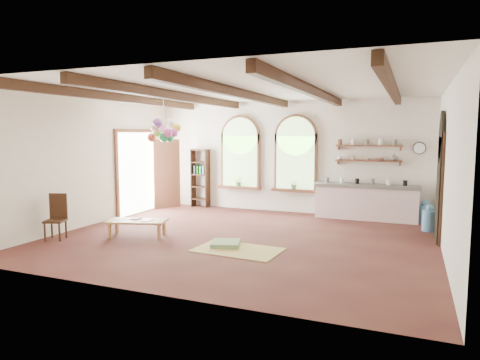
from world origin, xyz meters
The scene contains 27 objects.
floor centered at (0.00, 0.00, 0.00)m, with size 8.00×8.00×0.00m, color #582D24.
ceiling_beams centered at (0.00, 0.00, 3.10)m, with size 6.20×6.80×0.18m, color #3B1E12, non-canonical shape.
window_left centered at (-1.40, 3.43, 1.63)m, with size 1.30×0.28×2.20m.
window_right centered at (0.30, 3.43, 1.63)m, with size 1.30×0.28×2.20m.
left_doorway centered at (-3.95, 1.80, 1.15)m, with size 0.10×1.90×2.50m, color brown.
right_doorway centered at (3.95, 1.50, 1.10)m, with size 0.10×1.30×2.40m, color black.
kitchen_counter centered at (2.30, 3.20, 0.48)m, with size 2.68×0.62×0.94m.
wall_shelf_lower centered at (2.30, 3.38, 1.55)m, with size 1.70×0.24×0.04m, color brown.
wall_shelf_upper centered at (2.30, 3.38, 1.95)m, with size 1.70×0.24×0.04m, color brown.
wall_clock centered at (3.55, 3.45, 1.90)m, with size 0.32×0.32×0.04m, color black.
bookshelf centered at (-2.70, 3.32, 0.90)m, with size 0.53×0.32×1.80m.
coffee_table centered at (-2.20, -0.69, 0.32)m, with size 1.40×0.94×0.36m.
side_chair centered at (-3.66, -1.58, 0.28)m, with size 0.50×0.50×0.98m.
floor_mat centered at (0.31, -0.92, 0.01)m, with size 1.65×1.02×0.02m, color tan.
floor_cushion centered at (-0.04, -0.73, 0.05)m, with size 0.56×0.56×0.10m, color #6D8B60.
water_jug_a centered at (3.75, 3.20, 0.26)m, with size 0.31×0.31×0.61m.
water_jug_b centered at (3.82, 2.30, 0.27)m, with size 0.33×0.33×0.63m.
balloon_cluster centered at (-2.41, 0.80, 2.33)m, with size 0.77×0.82×1.14m.
table_book centered at (-2.38, -0.61, 0.38)m, with size 0.18×0.26×0.02m, color olive.
tablet centered at (-1.96, -0.65, 0.37)m, with size 0.18×0.26×0.01m, color black.
potted_plant_left centered at (-1.40, 3.32, 0.85)m, with size 0.27×0.23×0.30m, color #598C4C.
potted_plant_right centered at (0.30, 3.32, 0.85)m, with size 0.27×0.23×0.30m, color #598C4C.
shelf_cup_a centered at (1.55, 3.38, 1.62)m, with size 0.12×0.10×0.10m, color white.
shelf_cup_b centered at (1.90, 3.38, 1.62)m, with size 0.10×0.10×0.09m, color beige.
shelf_bowl_a centered at (2.25, 3.38, 1.60)m, with size 0.22×0.22×0.05m, color beige.
shelf_bowl_b centered at (2.60, 3.38, 1.60)m, with size 0.20×0.20×0.06m, color #8C664C.
shelf_vase centered at (2.95, 3.38, 1.67)m, with size 0.18×0.18×0.19m, color slate.
Camera 1 is at (3.41, -8.46, 2.26)m, focal length 32.00 mm.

